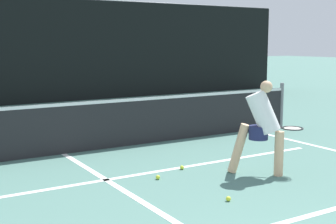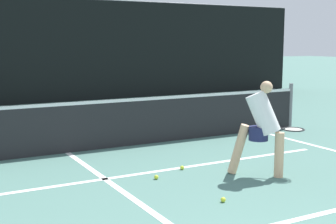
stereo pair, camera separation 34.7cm
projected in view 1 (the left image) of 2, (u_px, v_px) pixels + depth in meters
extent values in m
cube|color=white|center=(106.00, 180.00, 7.00)|extent=(8.25, 0.10, 0.01)
cube|color=white|center=(116.00, 186.00, 6.72)|extent=(0.10, 4.54, 0.01)
cube|color=white|center=(328.00, 149.00, 9.04)|extent=(0.10, 5.54, 0.01)
cylinder|color=slate|center=(281.00, 105.00, 11.38)|extent=(0.09, 0.09, 1.07)
cube|color=#232326|center=(63.00, 129.00, 8.57)|extent=(11.00, 0.02, 0.95)
cube|color=white|center=(62.00, 105.00, 8.50)|extent=(11.00, 0.03, 0.06)
cylinder|color=#DBAD84|center=(279.00, 154.00, 7.19)|extent=(0.14, 0.14, 0.69)
cylinder|color=#DBAD84|center=(239.00, 148.00, 7.34)|extent=(0.34, 0.34, 0.80)
cylinder|color=#1E234C|center=(258.00, 133.00, 7.22)|extent=(0.30, 0.30, 0.21)
cylinder|color=white|center=(263.00, 113.00, 7.16)|extent=(0.50, 0.49, 0.76)
sphere|color=#DBAD84|center=(266.00, 87.00, 7.09)|extent=(0.18, 0.18, 0.18)
cylinder|color=#262628|center=(272.00, 127.00, 7.39)|extent=(0.23, 0.24, 0.03)
torus|color=#262628|center=(292.00, 128.00, 7.32)|extent=(0.48, 0.48, 0.02)
cylinder|color=beige|center=(292.00, 128.00, 7.32)|extent=(0.37, 0.37, 0.01)
sphere|color=#D1E033|center=(228.00, 199.00, 6.07)|extent=(0.07, 0.07, 0.07)
sphere|color=#D1E033|center=(182.00, 167.00, 7.58)|extent=(0.07, 0.07, 0.07)
sphere|color=#D1E033|center=(158.00, 177.00, 7.03)|extent=(0.07, 0.07, 0.07)
cube|color=maroon|center=(81.00, 79.00, 20.38)|extent=(1.81, 4.24, 0.91)
cube|color=#1E2328|center=(82.00, 62.00, 20.09)|extent=(1.52, 2.54, 0.61)
cylinder|color=black|center=(87.00, 80.00, 21.97)|extent=(0.18, 0.60, 0.60)
cylinder|color=black|center=(111.00, 84.00, 19.67)|extent=(0.18, 0.60, 0.60)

